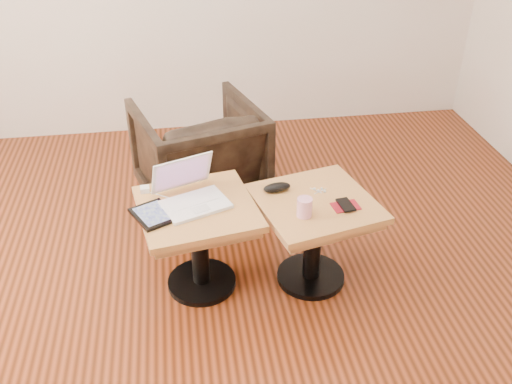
{
  "coord_description": "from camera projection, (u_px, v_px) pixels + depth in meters",
  "views": [
    {
      "loc": [
        -0.09,
        -1.96,
        2.01
      ],
      "look_at": [
        0.25,
        0.33,
        0.55
      ],
      "focal_mm": 40.0,
      "sensor_mm": 36.0,
      "label": 1
    }
  ],
  "objects": [
    {
      "name": "room_shell",
      "position": [
        199.0,
        54.0,
        2.0
      ],
      "size": [
        4.52,
        4.52,
        2.71
      ],
      "color": "#411B0A",
      "rests_on": "ground"
    },
    {
      "name": "side_table_left",
      "position": [
        198.0,
        226.0,
        2.8
      ],
      "size": [
        0.63,
        0.63,
        0.5
      ],
      "rotation": [
        0.0,
        0.0,
        0.17
      ],
      "color": "black",
      "rests_on": "ground"
    },
    {
      "name": "side_table_right",
      "position": [
        314.0,
        221.0,
        2.84
      ],
      "size": [
        0.66,
        0.66,
        0.5
      ],
      "rotation": [
        0.0,
        0.0,
        0.23
      ],
      "color": "black",
      "rests_on": "ground"
    },
    {
      "name": "laptop",
      "position": [
        191.0,
        194.0,
        2.74
      ],
      "size": [
        0.39,
        0.38,
        0.21
      ],
      "rotation": [
        0.0,
        0.0,
        0.37
      ],
      "color": "white",
      "rests_on": "side_table_left"
    },
    {
      "name": "tablet",
      "position": [
        153.0,
        215.0,
        2.66
      ],
      "size": [
        0.24,
        0.26,
        0.02
      ],
      "rotation": [
        0.0,
        0.0,
        0.46
      ],
      "color": "black",
      "rests_on": "side_table_left"
    },
    {
      "name": "charging_adapter",
      "position": [
        145.0,
        189.0,
        2.83
      ],
      "size": [
        0.05,
        0.05,
        0.03
      ],
      "primitive_type": "cube",
      "rotation": [
        0.0,
        0.0,
        0.04
      ],
      "color": "white",
      "rests_on": "side_table_left"
    },
    {
      "name": "glasses_case",
      "position": [
        277.0,
        187.0,
        2.83
      ],
      "size": [
        0.15,
        0.08,
        0.04
      ],
      "primitive_type": "ellipsoid",
      "rotation": [
        0.0,
        0.0,
        0.17
      ],
      "color": "black",
      "rests_on": "side_table_right"
    },
    {
      "name": "striped_cup",
      "position": [
        305.0,
        207.0,
        2.64
      ],
      "size": [
        0.08,
        0.08,
        0.09
      ],
      "primitive_type": "cylinder",
      "rotation": [
        0.0,
        0.0,
        -0.13
      ],
      "color": "#BF356C",
      "rests_on": "side_table_right"
    },
    {
      "name": "earbuds_tangle",
      "position": [
        320.0,
        190.0,
        2.84
      ],
      "size": [
        0.07,
        0.05,
        0.01
      ],
      "color": "white",
      "rests_on": "side_table_right"
    },
    {
      "name": "phone_on_sleeve",
      "position": [
        346.0,
        206.0,
        2.72
      ],
      "size": [
        0.14,
        0.12,
        0.02
      ],
      "rotation": [
        0.0,
        0.0,
        0.13
      ],
      "color": "maroon",
      "rests_on": "side_table_right"
    },
    {
      "name": "armchair",
      "position": [
        199.0,
        154.0,
        3.52
      ],
      "size": [
        0.87,
        0.89,
        0.65
      ],
      "primitive_type": "imported",
      "rotation": [
        0.0,
        0.0,
        3.43
      ],
      "color": "black",
      "rests_on": "ground"
    }
  ]
}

